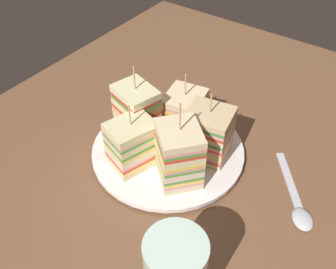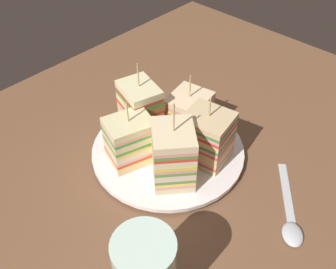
# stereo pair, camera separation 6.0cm
# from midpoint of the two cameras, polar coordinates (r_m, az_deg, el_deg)

# --- Properties ---
(ground_plane) EXTENTS (0.99, 0.73, 0.02)m
(ground_plane) POSITION_cam_midpoint_polar(r_m,az_deg,el_deg) (0.64, -2.70, -3.58)
(ground_plane) COLOR brown
(plate) EXTENTS (0.25, 0.25, 0.01)m
(plate) POSITION_cam_midpoint_polar(r_m,az_deg,el_deg) (0.63, -2.75, -2.50)
(plate) COLOR white
(plate) RESTS_ON ground_plane
(sandwich_wedge_0) EXTENTS (0.08, 0.07, 0.11)m
(sandwich_wedge_0) POSITION_cam_midpoint_polar(r_m,az_deg,el_deg) (0.64, -0.23, 3.44)
(sandwich_wedge_0) COLOR beige
(sandwich_wedge_0) RESTS_ON plate
(sandwich_wedge_1) EXTENTS (0.07, 0.08, 0.13)m
(sandwich_wedge_1) POSITION_cam_midpoint_polar(r_m,az_deg,el_deg) (0.63, -7.31, 3.33)
(sandwich_wedge_1) COLOR beige
(sandwich_wedge_1) RESTS_ON plate
(sandwich_wedge_2) EXTENTS (0.08, 0.07, 0.11)m
(sandwich_wedge_2) POSITION_cam_midpoint_polar(r_m,az_deg,el_deg) (0.58, -8.33, -1.55)
(sandwich_wedge_2) COLOR beige
(sandwich_wedge_2) RESTS_ON plate
(sandwich_wedge_3) EXTENTS (0.09, 0.09, 0.14)m
(sandwich_wedge_3) POSITION_cam_midpoint_polar(r_m,az_deg,el_deg) (0.55, -1.51, -3.11)
(sandwich_wedge_3) COLOR beige
(sandwich_wedge_3) RESTS_ON plate
(sandwich_wedge_4) EXTENTS (0.07, 0.08, 0.12)m
(sandwich_wedge_4) POSITION_cam_midpoint_polar(r_m,az_deg,el_deg) (0.59, 3.06, 0.06)
(sandwich_wedge_4) COLOR beige
(sandwich_wedge_4) RESTS_ON plate
(chip_pile) EXTENTS (0.06, 0.06, 0.02)m
(chip_pile) POSITION_cam_midpoint_polar(r_m,az_deg,el_deg) (0.63, -2.17, -0.45)
(chip_pile) COLOR #DFBE67
(chip_pile) RESTS_ON plate
(spoon) EXTENTS (0.13, 0.11, 0.01)m
(spoon) POSITION_cam_midpoint_polar(r_m,az_deg,el_deg) (0.58, 16.36, -10.64)
(spoon) COLOR silver
(spoon) RESTS_ON ground_plane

